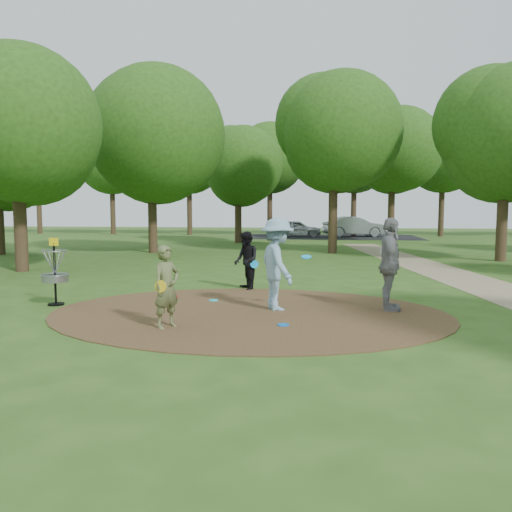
# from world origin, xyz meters

# --- Properties ---
(ground) EXTENTS (100.00, 100.00, 0.00)m
(ground) POSITION_xyz_m (0.00, 0.00, 0.00)
(ground) COLOR #2D5119
(ground) RESTS_ON ground
(dirt_clearing) EXTENTS (8.40, 8.40, 0.02)m
(dirt_clearing) POSITION_xyz_m (0.00, 0.00, 0.01)
(dirt_clearing) COLOR #47301C
(dirt_clearing) RESTS_ON ground
(parking_lot) EXTENTS (14.00, 8.00, 0.01)m
(parking_lot) POSITION_xyz_m (2.00, 30.00, 0.00)
(parking_lot) COLOR black
(parking_lot) RESTS_ON ground
(player_observer_with_disc) EXTENTS (0.60, 0.67, 1.53)m
(player_observer_with_disc) POSITION_xyz_m (-1.28, -1.51, 0.77)
(player_observer_with_disc) COLOR #5A6339
(player_observer_with_disc) RESTS_ON ground
(player_throwing_with_disc) EXTENTS (1.35, 1.49, 2.01)m
(player_throwing_with_disc) POSITION_xyz_m (0.57, 0.42, 1.00)
(player_throwing_with_disc) COLOR #80A6C0
(player_throwing_with_disc) RESTS_ON ground
(player_walking_with_disc) EXTENTS (0.89, 0.96, 1.59)m
(player_walking_with_disc) POSITION_xyz_m (-0.52, 3.07, 0.79)
(player_walking_with_disc) COLOR black
(player_walking_with_disc) RESTS_ON ground
(player_waiting_with_disc) EXTENTS (0.54, 1.20, 2.01)m
(player_waiting_with_disc) POSITION_xyz_m (2.97, 0.65, 1.00)
(player_waiting_with_disc) COLOR gray
(player_waiting_with_disc) RESTS_ON ground
(disc_ground_cyan) EXTENTS (0.22, 0.22, 0.02)m
(disc_ground_cyan) POSITION_xyz_m (-1.02, 1.21, 0.03)
(disc_ground_cyan) COLOR #1BD8DF
(disc_ground_cyan) RESTS_ON dirt_clearing
(disc_ground_blue) EXTENTS (0.22, 0.22, 0.02)m
(disc_ground_blue) POSITION_xyz_m (0.82, -1.09, 0.03)
(disc_ground_blue) COLOR blue
(disc_ground_blue) RESTS_ON dirt_clearing
(disc_ground_red) EXTENTS (0.22, 0.22, 0.02)m
(disc_ground_red) POSITION_xyz_m (-2.11, 1.60, 0.03)
(disc_ground_red) COLOR red
(disc_ground_red) RESTS_ON dirt_clearing
(car_left) EXTENTS (4.12, 2.10, 1.34)m
(car_left) POSITION_xyz_m (-0.60, 29.83, 0.67)
(car_left) COLOR #ADB1B5
(car_left) RESTS_ON ground
(car_right) EXTENTS (5.20, 2.88, 1.62)m
(car_right) POSITION_xyz_m (3.99, 30.48, 0.81)
(car_right) COLOR #96999C
(car_right) RESTS_ON ground
(disc_golf_basket) EXTENTS (0.63, 0.63, 1.54)m
(disc_golf_basket) POSITION_xyz_m (-4.50, 0.30, 0.87)
(disc_golf_basket) COLOR black
(disc_golf_basket) RESTS_ON ground
(tree_ring) EXTENTS (37.33, 45.07, 9.00)m
(tree_ring) POSITION_xyz_m (0.33, 9.87, 5.21)
(tree_ring) COLOR #332316
(tree_ring) RESTS_ON ground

